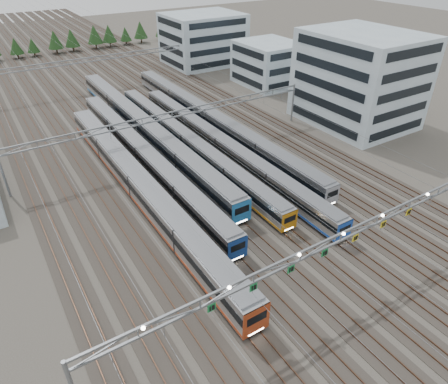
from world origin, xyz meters
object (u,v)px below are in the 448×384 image
train_e (221,145)px  gantry_far (95,62)px  train_b (144,155)px  depot_bldg_south (359,79)px  depot_bldg_mid (269,63)px  gantry_mid (172,120)px  train_a (139,185)px  train_d (188,142)px  train_f (212,119)px  train_c (144,127)px  gantry_near (341,239)px  depot_bldg_north (203,39)px

train_e → gantry_far: gantry_far is taller
train_b → depot_bldg_south: bearing=-6.3°
depot_bldg_mid → train_b: bearing=-151.2°
gantry_mid → train_a: bearing=-135.3°
train_d → train_e: train_e is taller
train_f → train_c: bearing=167.0°
gantry_far → gantry_near: bearing=-90.0°
depot_bldg_south → depot_bldg_mid: bearing=88.8°
depot_bldg_mid → depot_bldg_north: size_ratio=0.73×
gantry_mid → gantry_far: (0.00, 45.00, 0.00)m
train_a → train_e: bearing=17.3°
gantry_mid → depot_bldg_mid: 46.04m
train_f → gantry_near: 47.22m
train_a → depot_bldg_mid: depot_bldg_mid is taller
train_d → depot_bldg_north: (32.87, 51.63, 5.34)m
depot_bldg_north → gantry_far: bearing=-171.0°
depot_bldg_south → train_b: bearing=173.7°
gantry_far → gantry_mid: bearing=-90.0°
train_f → gantry_mid: bearing=-154.1°
depot_bldg_north → depot_bldg_south: bearing=-86.2°
train_f → train_e: bearing=-112.3°
train_b → depot_bldg_south: depot_bldg_south is taller
train_f → depot_bldg_mid: 33.75m
gantry_near → depot_bldg_north: size_ratio=2.56×
gantry_far → depot_bldg_south: 65.09m
train_b → depot_bldg_south: size_ratio=2.64×
gantry_far → depot_bldg_south: (38.94, -52.09, 2.74)m
train_c → train_e: train_c is taller
gantry_mid → train_e: bearing=-39.3°
depot_bldg_south → train_e: bearing=177.2°
train_a → depot_bldg_south: (50.19, 4.03, 6.81)m
train_a → depot_bldg_south: size_ratio=2.72×
train_d → train_a: bearing=-143.3°
train_d → train_f: train_f is taller
depot_bldg_north → train_b: bearing=-128.5°
gantry_near → depot_bldg_south: (38.99, 33.03, 2.04)m
train_e → depot_bldg_north: 63.08m
train_d → gantry_far: bearing=92.8°
train_c → train_f: train_c is taller
train_b → gantry_near: 39.01m
depot_bldg_mid → train_f: bearing=-147.5°
gantry_mid → train_c: bearing=104.7°
gantry_near → gantry_mid: 40.12m
train_e → train_c: bearing=122.6°
depot_bldg_mid → gantry_near: bearing=-121.9°
depot_bldg_mid → depot_bldg_south: bearing=-91.2°
train_d → train_b: bearing=-174.0°
train_e → gantry_mid: size_ratio=1.06×
train_e → gantry_near: bearing=-101.1°
depot_bldg_south → train_f: bearing=155.6°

